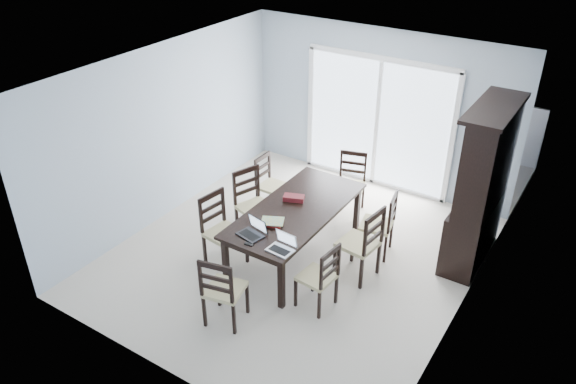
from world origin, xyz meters
name	(u,v)px	position (x,y,z in m)	size (l,w,h in m)	color
floor	(296,254)	(0.00, 0.00, 0.00)	(5.00, 5.00, 0.00)	beige
ceiling	(297,72)	(0.00, 0.00, 2.60)	(5.00, 5.00, 0.00)	white
back_wall	(379,110)	(0.00, 2.50, 1.30)	(4.50, 0.02, 2.60)	#9CABBB
wall_left	(165,133)	(-2.25, 0.00, 1.30)	(0.02, 5.00, 2.60)	#9CABBB
wall_right	(473,224)	(2.25, 0.00, 1.30)	(0.02, 5.00, 2.60)	#9CABBB
balcony	(396,161)	(0.00, 3.50, -0.05)	(4.50, 2.00, 0.10)	gray
railing	(420,114)	(0.00, 4.50, 0.55)	(4.50, 0.06, 1.10)	#99999E
dining_table	(296,213)	(0.00, 0.00, 0.67)	(1.00, 2.20, 0.75)	black
china_hutch	(481,189)	(2.02, 1.25, 1.07)	(0.50, 1.38, 2.20)	black
sliding_door	(377,123)	(0.00, 2.48, 1.09)	(2.52, 0.05, 2.18)	silver
chair_left_near	(219,222)	(-0.79, -0.65, 0.62)	(0.51, 0.50, 1.17)	black
chair_left_mid	(251,196)	(-0.81, 0.11, 0.62)	(0.58, 0.57, 1.18)	black
chair_left_far	(268,178)	(-1.00, 0.80, 0.55)	(0.41, 0.40, 1.04)	black
chair_right_near	(323,272)	(0.84, -0.75, 0.55)	(0.44, 0.43, 1.03)	black
chair_right_mid	(365,237)	(1.00, 0.05, 0.63)	(0.52, 0.50, 1.20)	black
chair_right_far	(384,218)	(0.97, 0.67, 0.58)	(0.49, 0.48, 1.09)	black
chair_end_near	(221,285)	(0.01, -1.62, 0.59)	(0.50, 0.51, 1.11)	black
chair_end_far	(351,176)	(0.08, 1.48, 0.58)	(0.51, 0.52, 1.10)	black
laptop_dark	(250,232)	(-0.14, -0.84, 0.80)	(0.35, 0.28, 0.22)	black
laptop_silver	(280,247)	(0.34, -0.91, 0.80)	(0.32, 0.23, 0.21)	#B4B4B7
book_stack	(272,222)	(-0.06, -0.48, 0.77)	(0.35, 0.32, 0.05)	maroon
cell_phone	(249,244)	(-0.04, -1.00, 0.76)	(0.11, 0.05, 0.01)	black
game_box	(294,198)	(-0.14, 0.16, 0.78)	(0.28, 0.14, 0.07)	#55111D
hot_tub	(356,130)	(-0.75, 3.31, 0.46)	(1.84, 1.65, 0.92)	brown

